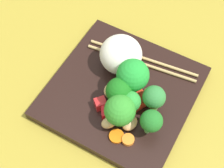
# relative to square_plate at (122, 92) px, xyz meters

# --- Properties ---
(ground_plane) EXTENTS (1.10, 1.10, 0.02)m
(ground_plane) POSITION_rel_square_plate_xyz_m (0.00, 0.00, -0.02)
(ground_plane) COLOR olive
(square_plate) EXTENTS (0.27, 0.27, 0.02)m
(square_plate) POSITION_rel_square_plate_xyz_m (0.00, 0.00, 0.00)
(square_plate) COLOR black
(square_plate) RESTS_ON ground_plane
(rice_mound) EXTENTS (0.11, 0.11, 0.07)m
(rice_mound) POSITION_rel_square_plate_xyz_m (0.05, 0.03, 0.04)
(rice_mound) COLOR silver
(rice_mound) RESTS_ON square_plate
(broccoli_floret_0) EXTENTS (0.06, 0.06, 0.07)m
(broccoli_floret_0) POSITION_rel_square_plate_xyz_m (-0.06, -0.03, 0.05)
(broccoli_floret_0) COLOR #80BA4D
(broccoli_floret_0) RESTS_ON square_plate
(broccoli_floret_1) EXTENTS (0.04, 0.04, 0.06)m
(broccoli_floret_1) POSITION_rel_square_plate_xyz_m (-0.01, -0.07, 0.05)
(broccoli_floret_1) COLOR #59903F
(broccoli_floret_1) RESTS_ON square_plate
(broccoli_floret_2) EXTENTS (0.06, 0.06, 0.08)m
(broccoli_floret_2) POSITION_rel_square_plate_xyz_m (0.01, -0.02, 0.06)
(broccoli_floret_2) COLOR #78B65E
(broccoli_floret_2) RESTS_ON square_plate
(broccoli_floret_3) EXTENTS (0.04, 0.04, 0.06)m
(broccoli_floret_3) POSITION_rel_square_plate_xyz_m (-0.05, -0.08, 0.05)
(broccoli_floret_3) COLOR #599E48
(broccoli_floret_3) RESTS_ON square_plate
(broccoli_floret_4) EXTENTS (0.04, 0.04, 0.06)m
(broccoli_floret_4) POSITION_rel_square_plate_xyz_m (-0.04, -0.03, 0.05)
(broccoli_floret_4) COLOR #73A055
(broccoli_floret_4) RESTS_ON square_plate
(broccoli_floret_5) EXTENTS (0.05, 0.05, 0.07)m
(broccoli_floret_5) POSITION_rel_square_plate_xyz_m (-0.03, -0.01, 0.05)
(broccoli_floret_5) COLOR #7FAE5F
(broccoli_floret_5) RESTS_ON square_plate
(carrot_slice_0) EXTENTS (0.03, 0.03, 0.01)m
(carrot_slice_0) POSITION_rel_square_plate_xyz_m (-0.09, -0.06, 0.01)
(carrot_slice_0) COLOR orange
(carrot_slice_0) RESTS_ON square_plate
(carrot_slice_1) EXTENTS (0.04, 0.04, 0.01)m
(carrot_slice_1) POSITION_rel_square_plate_xyz_m (-0.03, -0.07, 0.01)
(carrot_slice_1) COLOR orange
(carrot_slice_1) RESTS_ON square_plate
(carrot_slice_2) EXTENTS (0.04, 0.04, 0.00)m
(carrot_slice_2) POSITION_rel_square_plate_xyz_m (-0.09, -0.04, 0.01)
(carrot_slice_2) COLOR orange
(carrot_slice_2) RESTS_ON square_plate
(pepper_chunk_0) EXTENTS (0.03, 0.03, 0.02)m
(pepper_chunk_0) POSITION_rel_square_plate_xyz_m (-0.05, 0.02, 0.02)
(pepper_chunk_0) COLOR red
(pepper_chunk_0) RESTS_ON square_plate
(pepper_chunk_1) EXTENTS (0.04, 0.04, 0.02)m
(pepper_chunk_1) POSITION_rel_square_plate_xyz_m (-0.01, -0.04, 0.02)
(pepper_chunk_1) COLOR red
(pepper_chunk_1) RESTS_ON square_plate
(pepper_chunk_2) EXTENTS (0.04, 0.04, 0.02)m
(pepper_chunk_2) POSITION_rel_square_plate_xyz_m (-0.06, -0.00, 0.02)
(pepper_chunk_2) COLOR red
(pepper_chunk_2) RESTS_ON square_plate
(chicken_piece_0) EXTENTS (0.04, 0.03, 0.02)m
(chicken_piece_0) POSITION_rel_square_plate_xyz_m (-0.08, -0.01, 0.02)
(chicken_piece_0) COLOR tan
(chicken_piece_0) RESTS_ON square_plate
(chicken_piece_1) EXTENTS (0.04, 0.04, 0.02)m
(chicken_piece_1) POSITION_rel_square_plate_xyz_m (0.01, -0.06, 0.02)
(chicken_piece_1) COLOR tan
(chicken_piece_1) RESTS_ON square_plate
(chicken_piece_2) EXTENTS (0.04, 0.03, 0.02)m
(chicken_piece_2) POSITION_rel_square_plate_xyz_m (-0.02, 0.01, 0.02)
(chicken_piece_2) COLOR tan
(chicken_piece_2) RESTS_ON square_plate
(chicken_piece_3) EXTENTS (0.04, 0.03, 0.02)m
(chicken_piece_3) POSITION_rel_square_plate_xyz_m (-0.06, -0.05, 0.02)
(chicken_piece_3) COLOR tan
(chicken_piece_3) RESTS_ON square_plate
(chopstick_pair) EXTENTS (0.04, 0.23, 0.01)m
(chopstick_pair) POSITION_rel_square_plate_xyz_m (0.08, -0.01, 0.01)
(chopstick_pair) COLOR tan
(chopstick_pair) RESTS_ON square_plate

